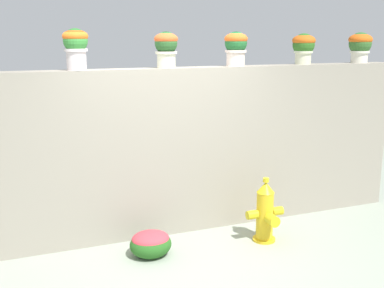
% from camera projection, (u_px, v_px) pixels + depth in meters
% --- Properties ---
extents(ground_plane, '(24.00, 24.00, 0.00)m').
position_uv_depth(ground_plane, '(190.00, 263.00, 5.33)').
color(ground_plane, '#959F8E').
extents(stone_wall, '(6.76, 0.28, 2.08)m').
position_uv_depth(stone_wall, '(162.00, 153.00, 5.97)').
color(stone_wall, gray).
rests_on(stone_wall, ground).
extents(potted_plant_2, '(0.28, 0.28, 0.46)m').
position_uv_depth(potted_plant_2, '(76.00, 45.00, 5.29)').
color(potted_plant_2, silver).
rests_on(potted_plant_2, stone_wall).
extents(potted_plant_3, '(0.28, 0.28, 0.43)m').
position_uv_depth(potted_plant_3, '(166.00, 46.00, 5.68)').
color(potted_plant_3, beige).
rests_on(potted_plant_3, stone_wall).
extents(potted_plant_4, '(0.29, 0.29, 0.43)m').
position_uv_depth(potted_plant_4, '(236.00, 46.00, 6.01)').
color(potted_plant_4, beige).
rests_on(potted_plant_4, stone_wall).
extents(potted_plant_5, '(0.31, 0.31, 0.41)m').
position_uv_depth(potted_plant_5, '(304.00, 46.00, 6.44)').
color(potted_plant_5, beige).
rests_on(potted_plant_5, stone_wall).
extents(potted_plant_6, '(0.33, 0.33, 0.42)m').
position_uv_depth(potted_plant_6, '(360.00, 45.00, 6.74)').
color(potted_plant_6, silver).
rests_on(potted_plant_6, stone_wall).
extents(fire_hydrant, '(0.48, 0.39, 0.80)m').
position_uv_depth(fire_hydrant, '(265.00, 213.00, 5.84)').
color(fire_hydrant, gold).
rests_on(fire_hydrant, ground).
extents(flower_bush_left, '(0.48, 0.43, 0.30)m').
position_uv_depth(flower_bush_left, '(151.00, 243.00, 5.49)').
color(flower_bush_left, '#276120').
rests_on(flower_bush_left, ground).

